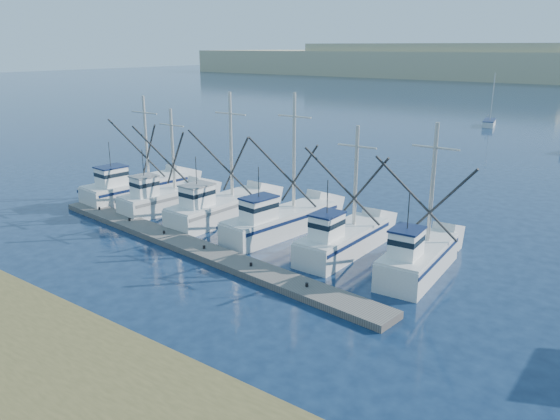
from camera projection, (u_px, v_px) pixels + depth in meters
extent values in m
plane|color=#0C1B34|center=(234.00, 324.00, 24.50)|extent=(500.00, 500.00, 0.00)
cube|color=#68645D|center=(194.00, 247.00, 33.33)|extent=(28.02, 4.71, 0.37)
cube|color=silver|center=(136.00, 190.00, 44.29)|extent=(3.59, 8.69, 1.51)
cube|color=white|center=(112.00, 177.00, 42.19)|extent=(1.78, 2.22, 1.50)
cylinder|color=#B7B2A8|center=(146.00, 138.00, 44.21)|extent=(0.22, 0.22, 6.70)
cube|color=silver|center=(164.00, 202.00, 41.15)|extent=(3.10, 6.97, 1.46)
cube|color=white|center=(145.00, 187.00, 39.39)|extent=(1.54, 1.79, 1.50)
cylinder|color=#B7B2A8|center=(173.00, 150.00, 40.94)|extent=(0.22, 0.22, 6.13)
cube|color=silver|center=(219.00, 210.00, 38.91)|extent=(2.79, 8.37, 1.48)
cube|color=white|center=(197.00, 197.00, 36.85)|extent=(1.53, 2.07, 1.50)
cylinder|color=#B7B2A8|center=(231.00, 145.00, 38.71)|extent=(0.22, 0.22, 7.48)
cube|color=silver|center=(280.00, 223.00, 36.10)|extent=(3.50, 9.02, 1.45)
cube|color=white|center=(259.00, 210.00, 33.95)|extent=(1.64, 2.31, 1.50)
cylinder|color=#B7B2A8|center=(294.00, 152.00, 35.93)|extent=(0.22, 0.22, 7.71)
cube|color=silver|center=(343.00, 243.00, 32.61)|extent=(2.38, 7.42, 1.43)
cube|color=white|center=(327.00, 227.00, 30.73)|extent=(1.36, 1.82, 1.50)
cylinder|color=#B7B2A8|center=(356.00, 177.00, 32.49)|extent=(0.22, 0.22, 6.15)
cube|color=silver|center=(418.00, 261.00, 29.67)|extent=(2.85, 7.12, 1.52)
cube|color=white|center=(406.00, 244.00, 27.86)|extent=(1.49, 1.79, 1.50)
cylinder|color=#B7B2A8|center=(432.00, 184.00, 29.40)|extent=(0.22, 0.22, 6.65)
cube|color=silver|center=(489.00, 123.00, 84.86)|extent=(2.61, 5.41, 0.90)
cylinder|color=#B7B2A8|center=(493.00, 97.00, 83.92)|extent=(0.12, 0.12, 7.20)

